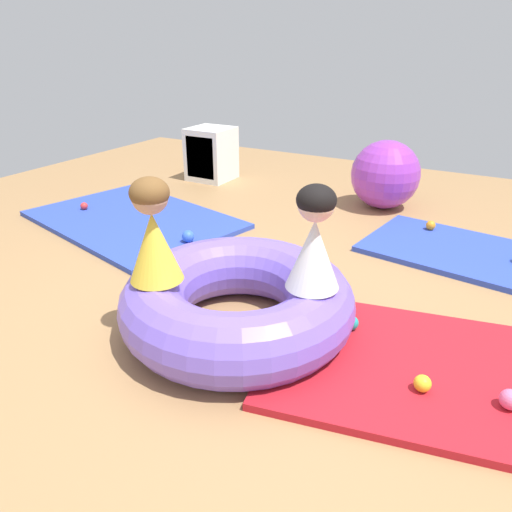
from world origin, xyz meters
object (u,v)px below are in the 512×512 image
object	(u,v)px
play_ball_pink	(510,399)
child_in_white	(314,239)
inflatable_cushion	(237,302)
play_ball_teal	(351,323)
play_ball_blue	(188,236)
storage_cube	(210,154)
play_ball_red	(84,206)
play_ball_yellow	(422,383)
play_ball_orange	(431,225)
child_in_yellow	(153,232)
exercise_ball_large	(385,175)

from	to	relation	value
play_ball_pink	child_in_white	bearing A→B (deg)	177.42
inflatable_cushion	play_ball_teal	xyz separation A→B (m)	(0.55, 0.25, -0.10)
play_ball_blue	storage_cube	world-z (taller)	storage_cube
play_ball_red	play_ball_yellow	size ratio (longest dim) A/B	0.84
play_ball_pink	play_ball_yellow	world-z (taller)	play_ball_pink
play_ball_red	play_ball_orange	distance (m)	2.97
play_ball_pink	play_ball_blue	size ratio (longest dim) A/B	0.94
inflatable_cushion	child_in_white	distance (m)	0.58
inflatable_cushion	child_in_yellow	distance (m)	0.59
child_in_yellow	storage_cube	bearing A→B (deg)	-34.98
play_ball_pink	play_ball_orange	bearing A→B (deg)	109.89
inflatable_cushion	play_ball_red	world-z (taller)	inflatable_cushion
inflatable_cushion	storage_cube	size ratio (longest dim) A/B	2.20
inflatable_cushion	play_ball_teal	world-z (taller)	inflatable_cushion
play_ball_yellow	inflatable_cushion	bearing A→B (deg)	176.22
play_ball_teal	child_in_yellow	bearing A→B (deg)	-148.94
play_ball_red	play_ball_teal	xyz separation A→B (m)	(2.73, -0.69, 0.01)
child_in_white	play_ball_teal	bearing A→B (deg)	-46.38
inflatable_cushion	child_in_white	xyz separation A→B (m)	(0.40, 0.04, 0.42)
play_ball_orange	play_ball_red	bearing A→B (deg)	-160.17
play_ball_teal	exercise_ball_large	world-z (taller)	exercise_ball_large
play_ball_pink	exercise_ball_large	xyz separation A→B (m)	(-1.23, 2.42, 0.23)
child_in_yellow	play_ball_yellow	world-z (taller)	child_in_yellow
play_ball_yellow	play_ball_blue	bearing A→B (deg)	155.85
exercise_ball_large	storage_cube	world-z (taller)	exercise_ball_large
play_ball_orange	storage_cube	bearing A→B (deg)	168.67
play_ball_pink	storage_cube	size ratio (longest dim) A/B	0.15
child_in_yellow	play_ball_blue	size ratio (longest dim) A/B	5.58
play_ball_pink	exercise_ball_large	size ratio (longest dim) A/B	0.14
child_in_yellow	play_ball_yellow	xyz separation A→B (m)	(1.28, 0.20, -0.53)
child_in_white	exercise_ball_large	xyz separation A→B (m)	(-0.31, 2.38, -0.29)
play_ball_orange	exercise_ball_large	xyz separation A→B (m)	(-0.53, 0.48, 0.23)
child_in_white	child_in_yellow	bearing A→B (deg)	103.47
storage_cube	play_ball_teal	bearing A→B (deg)	-42.46
child_in_yellow	storage_cube	xyz separation A→B (m)	(-1.54, 2.70, -0.32)
inflatable_cushion	play_ball_blue	xyz separation A→B (m)	(-0.92, 0.79, -0.09)
play_ball_pink	play_ball_orange	world-z (taller)	play_ball_pink
inflatable_cushion	child_in_yellow	size ratio (longest dim) A/B	2.38
play_ball_orange	storage_cube	xyz separation A→B (m)	(-2.46, 0.49, 0.20)
inflatable_cushion	play_ball_teal	size ratio (longest dim) A/B	16.25
play_ball_orange	play_ball_blue	world-z (taller)	play_ball_blue
child_in_white	play_ball_red	distance (m)	2.78
inflatable_cushion	play_ball_yellow	bearing A→B (deg)	-3.78
child_in_yellow	play_ball_red	bearing A→B (deg)	-7.20
inflatable_cushion	storage_cube	bearing A→B (deg)	127.06
child_in_yellow	play_ball_yellow	distance (m)	1.40
play_ball_yellow	storage_cube	xyz separation A→B (m)	(-2.82, 2.50, 0.20)
inflatable_cushion	exercise_ball_large	size ratio (longest dim) A/B	2.00
child_in_white	play_ball_orange	xyz separation A→B (m)	(0.22, 1.90, -0.52)
play_ball_teal	exercise_ball_large	distance (m)	2.24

